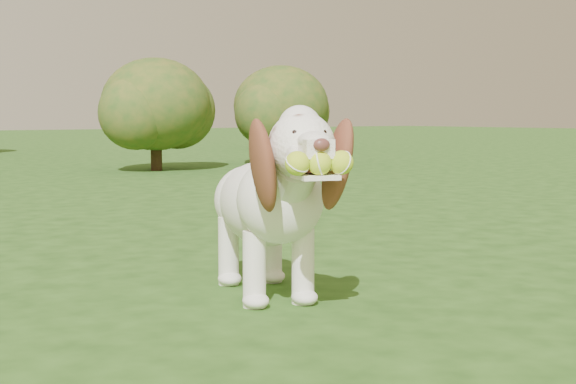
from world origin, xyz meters
TOP-DOWN VIEW (x-y plane):
  - ground at (0.00, 0.00)m, footprint 80.00×80.00m
  - dog at (-0.34, 0.12)m, footprint 0.70×1.25m
  - shrub_c at (2.97, 7.67)m, footprint 1.55×1.55m
  - shrub_h at (9.00, 12.70)m, footprint 1.75×1.75m
  - shrub_d at (5.31, 7.86)m, footprint 1.54×1.54m

SIDE VIEW (x-z plane):
  - ground at x=0.00m, z-range 0.00..0.00m
  - dog at x=-0.34m, z-range 0.03..0.86m
  - shrub_d at x=5.31m, z-range 0.14..1.73m
  - shrub_c at x=2.97m, z-range 0.14..1.75m
  - shrub_h at x=9.00m, z-range 0.16..1.97m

